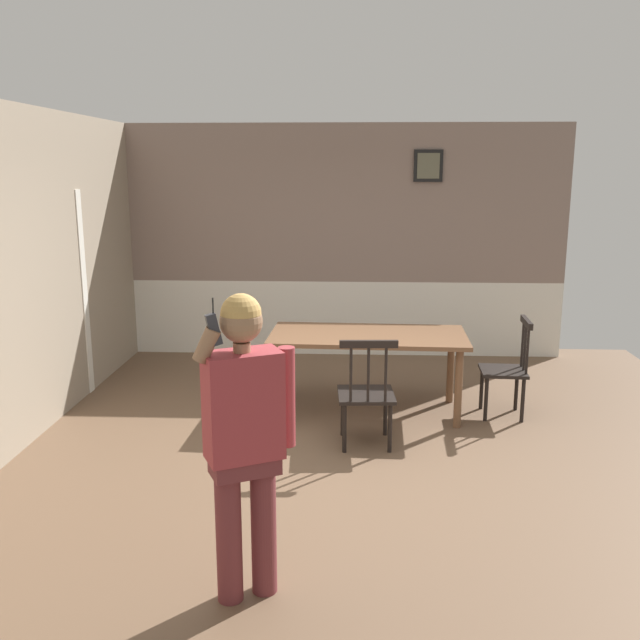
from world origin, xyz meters
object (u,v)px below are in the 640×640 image
(chair_near_window, at_px, (366,393))
(person_figure, at_px, (245,429))
(chair_by_doorway, at_px, (507,369))
(dining_table, at_px, (368,343))

(chair_near_window, xyz_separation_m, person_figure, (-0.68, -2.14, 0.51))
(chair_near_window, distance_m, person_figure, 2.30)
(chair_by_doorway, xyz_separation_m, person_figure, (-2.02, -2.93, 0.52))
(chair_near_window, xyz_separation_m, chair_by_doorway, (1.34, 0.79, -0.01))
(chair_near_window, distance_m, chair_by_doorway, 1.55)
(chair_near_window, bearing_deg, chair_by_doorway, 27.44)
(dining_table, xyz_separation_m, chair_by_doorway, (1.31, -0.05, -0.23))
(chair_by_doorway, bearing_deg, chair_near_window, 123.64)
(dining_table, bearing_deg, chair_near_window, -91.85)
(dining_table, xyz_separation_m, person_figure, (-0.71, -2.97, 0.29))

